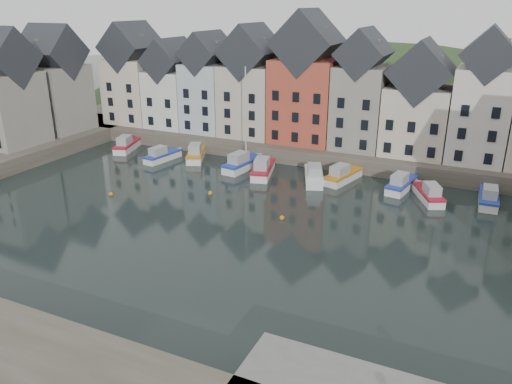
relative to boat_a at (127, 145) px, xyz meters
The scene contains 16 objects.
ground 30.62m from the boat_a, 37.65° to the right, with size 260.00×260.00×0.00m, color black.
far_quay 26.74m from the boat_a, 25.00° to the left, with size 90.00×16.00×2.00m, color #484337.
hillside 48.27m from the boat_a, 56.97° to the left, with size 153.60×70.40×64.00m.
far_terrace 30.10m from the boat_a, 18.72° to the left, with size 72.37×8.16×17.78m.
left_terrace 15.21m from the boat_a, 156.17° to the right, with size 7.65×17.00×15.69m.
mooring_buoys 24.26m from the boat_a, 33.44° to the right, with size 20.50×5.50×0.50m.
boat_a is the anchor object (origin of this frame).
boat_b 8.02m from the boat_a, 15.88° to the right, with size 2.72×6.19×2.30m.
boat_c 11.61m from the boat_a, ahead, with size 4.71×6.97×2.58m.
boat_d 19.51m from the boat_a, ahead, with size 3.11×7.18×13.29m.
boat_e 22.94m from the boat_a, ahead, with size 3.91×7.32×2.69m.
boat_f 29.52m from the boat_a, ahead, with size 4.36×7.03×2.58m.
boat_g 32.59m from the boat_a, ahead, with size 3.49×6.72×2.47m.
boat_h 39.58m from the boat_a, ahead, with size 2.91×6.49×2.40m.
boat_i 42.95m from the boat_a, ahead, with size 4.26×6.28×2.33m.
boat_j 48.88m from the boat_a, ahead, with size 2.12×6.30×2.40m.
Camera 1 is at (22.98, -37.67, 20.31)m, focal length 35.00 mm.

